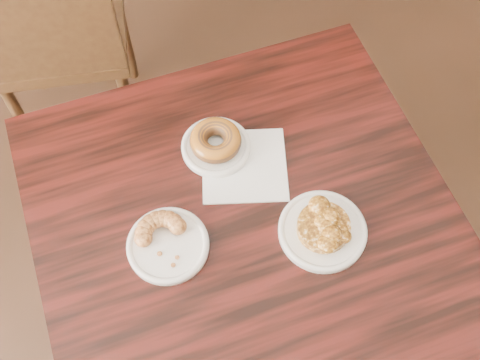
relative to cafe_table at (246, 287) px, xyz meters
name	(u,v)px	position (x,y,z in m)	size (l,w,h in m)	color
floor	(291,353)	(0.10, -0.12, -0.38)	(5.00, 5.00, 0.00)	black
room_walls	(403,9)	(0.10, -0.12, 1.02)	(5.02, 5.02, 2.80)	tan
cafe_table	(246,287)	(0.00, 0.00, 0.00)	(0.82, 0.82, 0.75)	black
chair_far	(59,30)	(-0.23, 0.93, 0.08)	(0.44, 0.44, 0.90)	black
napkin	(244,165)	(0.04, 0.12, 0.38)	(0.17, 0.17, 0.00)	white
plate_donut	(216,147)	(0.00, 0.18, 0.39)	(0.14, 0.14, 0.01)	white
plate_cruller	(168,245)	(-0.16, 0.01, 0.38)	(0.16, 0.16, 0.01)	white
plate_fritter	(322,231)	(0.13, -0.07, 0.38)	(0.17, 0.17, 0.01)	white
glazed_donut	(216,140)	(0.00, 0.18, 0.41)	(0.11, 0.11, 0.04)	brown
apple_fritter	(324,226)	(0.13, -0.07, 0.40)	(0.14, 0.14, 0.03)	#3F1F06
cruller_fragment	(167,241)	(-0.16, 0.01, 0.40)	(0.11, 0.11, 0.03)	#633113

